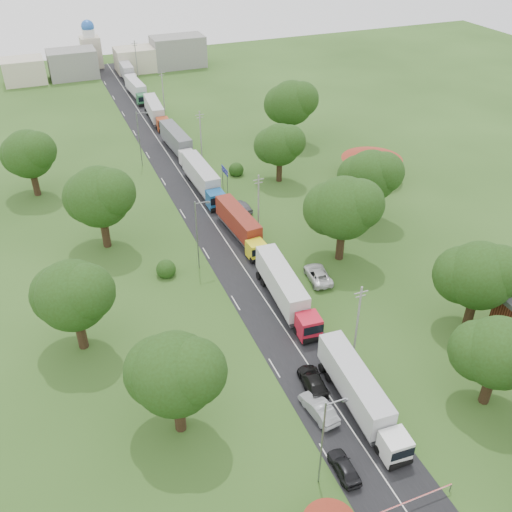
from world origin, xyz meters
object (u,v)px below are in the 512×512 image
info_sign (225,174)px  car_lane_front (344,467)px  boom_barrier (392,509)px  car_lane_mid (319,408)px  truck_0 (359,392)px

info_sign → car_lane_front: 55.66m
boom_barrier → car_lane_mid: bearing=93.5°
truck_0 → car_lane_front: truck_0 is taller
info_sign → truck_0: (-3.34, -49.03, -0.85)m
truck_0 → boom_barrier: bearing=-106.4°
car_lane_front → truck_0: bearing=-127.7°
car_lane_front → car_lane_mid: car_lane_mid is taller
car_lane_mid → info_sign: bearing=-105.6°
boom_barrier → truck_0: size_ratio=0.63×
car_lane_mid → truck_0: bearing=162.6°
info_sign → car_lane_mid: bearing=-98.6°
car_lane_front → boom_barrier: bearing=109.6°
boom_barrier → car_lane_mid: size_ratio=1.87×
info_sign → car_lane_front: (-8.20, -55.00, -2.30)m
boom_barrier → car_lane_front: bearing=108.2°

